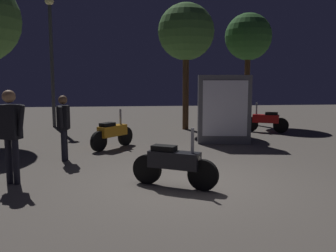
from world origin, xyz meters
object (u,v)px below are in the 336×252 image
motorcycle_orange_parked_left (112,133)px  person_bystander_far (64,122)px  motorcycle_red_parked_right (266,121)px  streetlamp_near (51,46)px  person_rider_beside (11,128)px  kiosk_billboard (224,109)px  motorcycle_black_foreground (174,164)px

motorcycle_orange_parked_left → person_bystander_far: 1.87m
motorcycle_red_parked_right → streetlamp_near: (-8.21, 2.47, 2.89)m
motorcycle_red_parked_right → person_rider_beside: size_ratio=0.86×
motorcycle_orange_parked_left → person_bystander_far: size_ratio=0.84×
streetlamp_near → person_rider_beside: bearing=-83.9°
motorcycle_orange_parked_left → kiosk_billboard: bearing=-41.2°
person_bystander_far → streetlamp_near: streetlamp_near is taller
motorcycle_orange_parked_left → streetlamp_near: streetlamp_near is taller
motorcycle_red_parked_right → person_rider_beside: 9.41m
motorcycle_black_foreground → kiosk_billboard: 4.89m
person_bystander_far → kiosk_billboard: 4.89m
motorcycle_black_foreground → person_rider_beside: size_ratio=0.85×
person_bystander_far → kiosk_billboard: size_ratio=0.75×
person_bystander_far → kiosk_billboard: bearing=26.3°
motorcycle_black_foreground → motorcycle_orange_parked_left: same height
person_rider_beside → person_bystander_far: size_ratio=1.12×
motorcycle_black_foreground → person_rider_beside: (-2.99, 0.54, 0.63)m
person_rider_beside → kiosk_billboard: (5.12, 3.82, -0.01)m
motorcycle_orange_parked_left → motorcycle_black_foreground: bearing=-121.2°
motorcycle_red_parked_right → person_bystander_far: person_bystander_far is taller
motorcycle_red_parked_right → kiosk_billboard: (-2.19, -2.07, 0.61)m
motorcycle_orange_parked_left → motorcycle_red_parked_right: bearing=-24.7°
motorcycle_orange_parked_left → kiosk_billboard: (3.39, 0.49, 0.61)m
motorcycle_red_parked_right → streetlamp_near: bearing=10.7°
motorcycle_red_parked_right → kiosk_billboard: size_ratio=0.72×
motorcycle_black_foreground → motorcycle_red_parked_right: bearing=85.3°
person_bystander_far → streetlamp_near: size_ratio=0.30×
motorcycle_orange_parked_left → person_bystander_far: bearing=-176.6°
streetlamp_near → kiosk_billboard: (6.02, -4.55, -2.28)m
motorcycle_black_foreground → streetlamp_near: (-3.89, 8.91, 2.89)m
motorcycle_orange_parked_left → kiosk_billboard: size_ratio=0.63×
motorcycle_red_parked_right → person_rider_beside: person_rider_beside is taller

